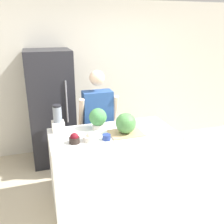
{
  "coord_description": "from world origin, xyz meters",
  "views": [
    {
      "loc": [
        -0.84,
        -2.28,
        2.18
      ],
      "look_at": [
        0.0,
        0.4,
        1.21
      ],
      "focal_mm": 40.0,
      "sensor_mm": 36.0,
      "label": 1
    }
  ],
  "objects_px": {
    "watermelon": "(126,123)",
    "bowl_cherries": "(74,139)",
    "person": "(98,125)",
    "blender": "(58,120)",
    "refrigerator": "(52,108)",
    "bowl_cream": "(90,137)",
    "potted_plant": "(98,118)",
    "bowl_small_blue": "(106,137)"
  },
  "relations": [
    {
      "from": "refrigerator",
      "to": "bowl_cream",
      "type": "bearing_deg",
      "value": -77.63
    },
    {
      "from": "watermelon",
      "to": "bowl_small_blue",
      "type": "distance_m",
      "value": 0.3
    },
    {
      "from": "refrigerator",
      "to": "watermelon",
      "type": "bearing_deg",
      "value": -61.31
    },
    {
      "from": "bowl_cherries",
      "to": "watermelon",
      "type": "bearing_deg",
      "value": 5.57
    },
    {
      "from": "bowl_cherries",
      "to": "bowl_small_blue",
      "type": "distance_m",
      "value": 0.36
    },
    {
      "from": "refrigerator",
      "to": "person",
      "type": "distance_m",
      "value": 0.92
    },
    {
      "from": "blender",
      "to": "bowl_small_blue",
      "type": "bearing_deg",
      "value": -40.47
    },
    {
      "from": "watermelon",
      "to": "bowl_cherries",
      "type": "distance_m",
      "value": 0.63
    },
    {
      "from": "watermelon",
      "to": "potted_plant",
      "type": "relative_size",
      "value": 0.93
    },
    {
      "from": "refrigerator",
      "to": "blender",
      "type": "bearing_deg",
      "value": -89.81
    },
    {
      "from": "bowl_cream",
      "to": "blender",
      "type": "distance_m",
      "value": 0.51
    },
    {
      "from": "blender",
      "to": "potted_plant",
      "type": "distance_m",
      "value": 0.49
    },
    {
      "from": "refrigerator",
      "to": "bowl_cherries",
      "type": "xyz_separation_m",
      "value": [
        0.14,
        -1.45,
        0.09
      ]
    },
    {
      "from": "person",
      "to": "blender",
      "type": "distance_m",
      "value": 0.74
    },
    {
      "from": "bowl_cherries",
      "to": "bowl_cream",
      "type": "bearing_deg",
      "value": 1.08
    },
    {
      "from": "bowl_cream",
      "to": "bowl_small_blue",
      "type": "bearing_deg",
      "value": -10.83
    },
    {
      "from": "bowl_cream",
      "to": "watermelon",
      "type": "bearing_deg",
      "value": 7.38
    },
    {
      "from": "person",
      "to": "bowl_cherries",
      "type": "bearing_deg",
      "value": -121.35
    },
    {
      "from": "refrigerator",
      "to": "blender",
      "type": "xyz_separation_m",
      "value": [
        0.0,
        -1.06,
        0.17
      ]
    },
    {
      "from": "bowl_cream",
      "to": "bowl_cherries",
      "type": "bearing_deg",
      "value": -178.92
    },
    {
      "from": "potted_plant",
      "to": "watermelon",
      "type": "bearing_deg",
      "value": -42.96
    },
    {
      "from": "bowl_cherries",
      "to": "bowl_small_blue",
      "type": "xyz_separation_m",
      "value": [
        0.36,
        -0.03,
        -0.02
      ]
    },
    {
      "from": "bowl_cream",
      "to": "bowl_small_blue",
      "type": "relative_size",
      "value": 1.76
    },
    {
      "from": "bowl_cherries",
      "to": "bowl_small_blue",
      "type": "bearing_deg",
      "value": -4.88
    },
    {
      "from": "refrigerator",
      "to": "bowl_cherries",
      "type": "distance_m",
      "value": 1.46
    },
    {
      "from": "refrigerator",
      "to": "bowl_small_blue",
      "type": "distance_m",
      "value": 1.56
    },
    {
      "from": "bowl_cherries",
      "to": "bowl_small_blue",
      "type": "height_order",
      "value": "bowl_cherries"
    },
    {
      "from": "watermelon",
      "to": "bowl_small_blue",
      "type": "xyz_separation_m",
      "value": [
        -0.27,
        -0.09,
        -0.1
      ]
    },
    {
      "from": "person",
      "to": "blender",
      "type": "xyz_separation_m",
      "value": [
        -0.59,
        -0.36,
        0.27
      ]
    },
    {
      "from": "bowl_cherries",
      "to": "person",
      "type": "bearing_deg",
      "value": 58.65
    },
    {
      "from": "blender",
      "to": "bowl_cherries",
      "type": "bearing_deg",
      "value": -71.03
    },
    {
      "from": "bowl_cherries",
      "to": "blender",
      "type": "distance_m",
      "value": 0.42
    },
    {
      "from": "person",
      "to": "bowl_cream",
      "type": "xyz_separation_m",
      "value": [
        -0.28,
        -0.75,
        0.17
      ]
    },
    {
      "from": "refrigerator",
      "to": "bowl_small_blue",
      "type": "relative_size",
      "value": 19.67
    },
    {
      "from": "person",
      "to": "blender",
      "type": "relative_size",
      "value": 4.82
    },
    {
      "from": "bowl_cherries",
      "to": "bowl_small_blue",
      "type": "relative_size",
      "value": 1.25
    },
    {
      "from": "bowl_cream",
      "to": "potted_plant",
      "type": "height_order",
      "value": "potted_plant"
    },
    {
      "from": "bowl_cherries",
      "to": "refrigerator",
      "type": "bearing_deg",
      "value": 95.4
    },
    {
      "from": "bowl_small_blue",
      "to": "watermelon",
      "type": "bearing_deg",
      "value": 18.98
    },
    {
      "from": "potted_plant",
      "to": "bowl_cream",
      "type": "bearing_deg",
      "value": -118.27
    },
    {
      "from": "person",
      "to": "watermelon",
      "type": "xyz_separation_m",
      "value": [
        0.17,
        -0.69,
        0.27
      ]
    },
    {
      "from": "blender",
      "to": "refrigerator",
      "type": "bearing_deg",
      "value": 90.19
    }
  ]
}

